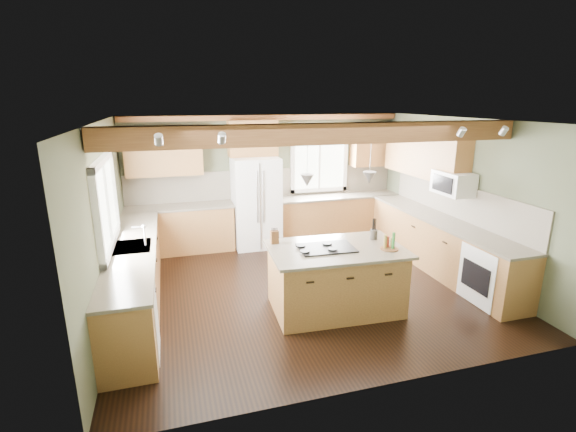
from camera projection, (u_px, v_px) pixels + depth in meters
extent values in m
plane|color=black|center=(303.00, 287.00, 6.66)|extent=(5.60, 5.60, 0.00)
plane|color=silver|center=(305.00, 120.00, 5.96)|extent=(5.60, 5.60, 0.00)
plane|color=#4A5039|center=(266.00, 179.00, 8.62)|extent=(5.60, 0.00, 5.60)
plane|color=#4A5039|center=(105.00, 223.00, 5.56)|extent=(0.00, 5.00, 5.00)
plane|color=#4A5039|center=(461.00, 196.00, 7.06)|extent=(0.00, 5.00, 5.00)
cube|color=#5B311A|center=(325.00, 134.00, 5.25)|extent=(5.55, 0.26, 0.26)
cube|color=#5B311A|center=(266.00, 117.00, 8.19)|extent=(5.55, 0.20, 0.10)
cube|color=brown|center=(266.00, 183.00, 8.63)|extent=(5.58, 0.03, 0.58)
cube|color=brown|center=(457.00, 201.00, 7.13)|extent=(0.03, 3.70, 0.58)
cube|color=brown|center=(181.00, 230.00, 8.10)|extent=(2.02, 0.60, 0.88)
cube|color=#453E32|center=(179.00, 207.00, 7.97)|extent=(2.06, 0.64, 0.04)
cube|color=brown|center=(337.00, 217.00, 8.98)|extent=(2.62, 0.60, 0.88)
cube|color=#453E32|center=(338.00, 196.00, 8.85)|extent=(2.66, 0.64, 0.04)
cube|color=brown|center=(135.00, 278.00, 5.92)|extent=(0.60, 3.70, 0.88)
cube|color=#453E32|center=(132.00, 248.00, 5.79)|extent=(0.64, 3.74, 0.04)
cube|color=brown|center=(439.00, 245.00, 7.26)|extent=(0.60, 3.70, 0.88)
cube|color=#453E32|center=(441.00, 220.00, 7.14)|extent=(0.64, 3.74, 0.04)
cube|color=brown|center=(164.00, 151.00, 7.75)|extent=(1.40, 0.35, 0.90)
cube|color=brown|center=(253.00, 138.00, 8.15)|extent=(0.96, 0.35, 0.70)
cube|color=brown|center=(424.00, 152.00, 7.67)|extent=(0.35, 2.20, 0.90)
cube|color=brown|center=(372.00, 145.00, 8.90)|extent=(0.90, 0.35, 0.90)
cube|color=white|center=(105.00, 204.00, 5.54)|extent=(0.04, 1.60, 1.05)
cube|color=white|center=(319.00, 164.00, 8.84)|extent=(1.10, 0.04, 1.00)
cube|color=#262628|center=(132.00, 247.00, 5.79)|extent=(0.50, 0.65, 0.03)
cylinder|color=#B2B2B7|center=(145.00, 236.00, 5.80)|extent=(0.02, 0.02, 0.28)
cube|color=white|center=(129.00, 324.00, 4.72)|extent=(0.60, 0.60, 0.84)
cube|color=white|center=(493.00, 275.00, 6.06)|extent=(0.60, 0.72, 0.84)
cube|color=white|center=(453.00, 183.00, 6.89)|extent=(0.40, 0.70, 0.38)
cone|color=#B2B2B7|center=(307.00, 180.00, 5.37)|extent=(0.18, 0.18, 0.16)
cone|color=#B2B2B7|center=(369.00, 178.00, 5.57)|extent=(0.18, 0.18, 0.16)
cube|color=white|center=(256.00, 203.00, 8.30)|extent=(0.90, 0.74, 1.80)
cube|color=brown|center=(335.00, 280.00, 5.86)|extent=(1.78, 1.14, 0.88)
cube|color=#453E32|center=(336.00, 249.00, 5.74)|extent=(1.90, 1.26, 0.04)
cube|color=black|center=(326.00, 248.00, 5.70)|extent=(0.77, 0.54, 0.02)
cube|color=brown|center=(275.00, 237.00, 5.88)|extent=(0.11, 0.08, 0.19)
cylinder|color=#362E2B|center=(374.00, 234.00, 6.07)|extent=(0.14, 0.14, 0.14)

